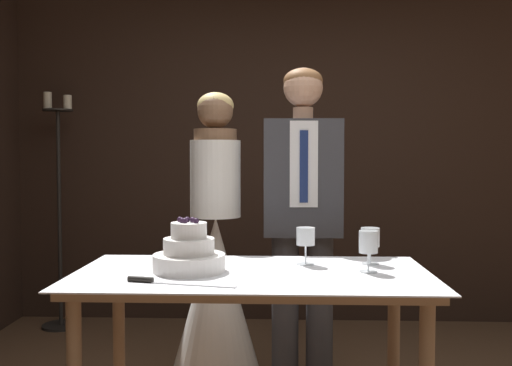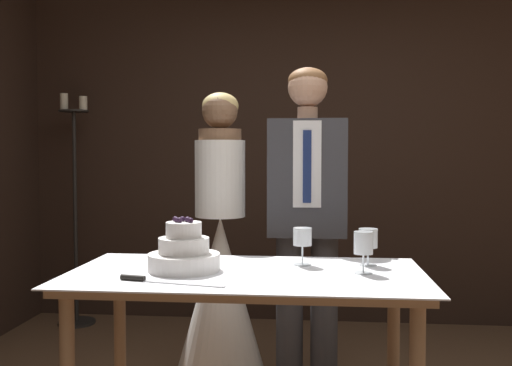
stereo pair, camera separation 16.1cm
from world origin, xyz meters
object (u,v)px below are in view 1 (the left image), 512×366
Objects in this scene: cake_table at (252,295)px; bride at (216,279)px; groom at (303,207)px; cake_knife at (160,281)px; wine_glass_far at (368,243)px; wine_glass_near at (306,238)px; tiered_cake at (189,254)px; candle_stand at (59,221)px; wine_glass_middle at (370,238)px.

cake_table is 0.87m from bride.
cake_knife is at bearing -118.71° from groom.
cake_table is 8.55× the size of wine_glass_far.
tiered_cake is at bearing -161.00° from wine_glass_near.
cake_knife is 0.24× the size of candle_stand.
wine_glass_near is 0.10× the size of bride.
bride is at bearing 88.72° from tiered_cake.
cake_table is 3.47× the size of cake_knife.
candle_stand is (-1.53, 1.86, 0.09)m from cake_table.
groom reaches higher than wine_glass_far.
wine_glass_middle is at bearing -40.22° from bride.
cake_knife is at bearing -108.11° from tiered_cake.
cake_knife is 0.24× the size of groom.
cake_table is 0.41m from cake_knife.
tiered_cake is at bearing -166.24° from wine_glass_middle.
wine_glass_middle is 0.18m from wine_glass_far.
cake_table is 9.06× the size of wine_glass_middle.
cake_knife is 2.61× the size of wine_glass_middle.
wine_glass_middle is 0.09× the size of candle_stand.
candle_stand is at bearing 124.33° from tiered_cake.
wine_glass_near is (0.56, 0.39, 0.11)m from cake_knife.
wine_glass_far is at bearing 1.11° from tiered_cake.
tiered_cake is at bearing -91.28° from bride.
tiered_cake is 0.97m from groom.
groom reaches higher than bride.
wine_glass_middle is at bearing 20.58° from cake_table.
wine_glass_middle is 0.09× the size of groom.
bride is (-0.24, 0.83, -0.11)m from cake_table.
wine_glass_middle is 0.70m from groom.
candle_stand is (-1.77, 1.03, -0.20)m from groom.
tiered_cake is 0.74m from wine_glass_far.
cake_table is 0.83× the size of candle_stand.
tiered_cake is 2.25m from candle_stand.
tiered_cake is at bearing -55.67° from candle_stand.
wine_glass_near is 0.96× the size of wine_glass_far.
groom is (0.01, 0.66, 0.08)m from wine_glass_near.
wine_glass_middle is at bearing 38.25° from cake_knife.
wine_glass_far is 1.13m from bride.
bride is at bearing -38.72° from candle_stand.
tiered_cake is 0.87m from bride.
tiered_cake is 0.71× the size of cake_knife.
groom reaches higher than cake_table.
cake_knife is 2.57× the size of wine_glass_near.
candle_stand reaches higher than tiered_cake.
wine_glass_far is 0.10× the size of groom.
groom is (-0.27, 0.64, 0.08)m from wine_glass_middle.
cake_table is at bearing -73.75° from bride.
groom is (0.58, 1.05, 0.19)m from cake_knife.
tiered_cake reaches higher than cake_knife.
tiered_cake is 1.83× the size of wine_glass_near.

